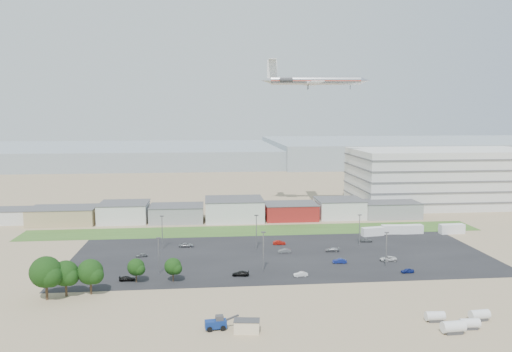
{
  "coord_description": "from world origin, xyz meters",
  "views": [
    {
      "loc": [
        -16.27,
        -119.28,
        40.94
      ],
      "look_at": [
        -2.3,
        22.0,
        23.15
      ],
      "focal_mm": 35.0,
      "sensor_mm": 36.0,
      "label": 1
    }
  ],
  "objects": [
    {
      "name": "tree_near",
      "position": [
        -24.89,
        0.37,
        3.34
      ],
      "size": [
        4.46,
        4.46,
        6.69
      ],
      "primitive_type": null,
      "color": "black",
      "rests_on": "ground"
    },
    {
      "name": "grass_strip",
      "position": [
        0.0,
        52.0,
        0.01
      ],
      "size": [
        160.0,
        16.0,
        0.02
      ],
      "primitive_type": "cube",
      "color": "#375821",
      "rests_on": "ground"
    },
    {
      "name": "tree_left",
      "position": [
        -48.27,
        -7.19,
        4.64
      ],
      "size": [
        6.19,
        6.19,
        9.28
      ],
      "primitive_type": null,
      "color": "black",
      "rests_on": "ground"
    },
    {
      "name": "parked_car_3",
      "position": [
        -8.13,
        2.95,
        0.62
      ],
      "size": [
        4.46,
        2.21,
        1.25
      ],
      "primitive_type": "imported",
      "rotation": [
        0.0,
        0.0,
        -1.68
      ],
      "color": "black",
      "rests_on": "ground"
    },
    {
      "name": "parked_car_9",
      "position": [
        -22.94,
        32.28,
        0.63
      ],
      "size": [
        4.7,
        2.53,
        1.25
      ],
      "primitive_type": "imported",
      "rotation": [
        0.0,
        0.0,
        1.47
      ],
      "color": "#A5A5AA",
      "rests_on": "ground"
    },
    {
      "name": "box_trailer_c",
      "position": [
        53.34,
        42.34,
        1.5
      ],
      "size": [
        8.01,
        2.62,
        2.99
      ],
      "primitive_type": null,
      "rotation": [
        0.0,
        0.0,
        0.02
      ],
      "color": "silver",
      "rests_on": "ground"
    },
    {
      "name": "box_trailer_d",
      "position": [
        67.23,
        40.92,
        1.61
      ],
      "size": [
        8.71,
        3.1,
        3.22
      ],
      "primitive_type": null,
      "rotation": [
        0.0,
        0.0,
        0.05
      ],
      "color": "silver",
      "rests_on": "ground"
    },
    {
      "name": "parked_car_12",
      "position": [
        20.64,
        22.75,
        0.6
      ],
      "size": [
        4.26,
        2.01,
        1.2
      ],
      "primitive_type": "imported",
      "rotation": [
        0.0,
        0.0,
        -1.65
      ],
      "color": "#A5A5AA",
      "rests_on": "ground"
    },
    {
      "name": "parked_car_8",
      "position": [
        34.36,
        32.68,
        0.65
      ],
      "size": [
        3.89,
        1.71,
        1.3
      ],
      "primitive_type": "imported",
      "rotation": [
        0.0,
        0.0,
        1.53
      ],
      "color": "#595B5E",
      "rests_on": "ground"
    },
    {
      "name": "storage_tank_ne",
      "position": [
        37.42,
        -29.07,
        1.17
      ],
      "size": [
        4.05,
        2.28,
        2.33
      ],
      "primitive_type": null,
      "rotation": [
        0.0,
        0.0,
        0.09
      ],
      "color": "silver",
      "rests_on": "ground"
    },
    {
      "name": "parked_car_5",
      "position": [
        -35.34,
        22.74,
        0.55
      ],
      "size": [
        3.35,
        1.71,
        1.09
      ],
      "primitive_type": "imported",
      "rotation": [
        0.0,
        0.0,
        -1.44
      ],
      "color": "#595B5E",
      "rests_on": "ground"
    },
    {
      "name": "parked_car_10",
      "position": [
        -36.22,
        1.92,
        0.57
      ],
      "size": [
        3.91,
        1.59,
        1.13
      ],
      "primitive_type": "imported",
      "rotation": [
        0.0,
        0.0,
        1.57
      ],
      "color": "black",
      "rests_on": "ground"
    },
    {
      "name": "parking_lot",
      "position": [
        5.0,
        20.0,
        0.01
      ],
      "size": [
        120.0,
        50.0,
        0.01
      ],
      "primitive_type": "cube",
      "color": "black",
      "rests_on": "ground"
    },
    {
      "name": "parked_car_0",
      "position": [
        33.92,
        11.89,
        0.64
      ],
      "size": [
        4.7,
        2.36,
        1.28
      ],
      "primitive_type": "imported",
      "rotation": [
        0.0,
        0.0,
        -1.62
      ],
      "color": "silver",
      "rests_on": "ground"
    },
    {
      "name": "storage_tank_sw",
      "position": [
        29.3,
        -34.24,
        1.29
      ],
      "size": [
        4.44,
        2.42,
        2.59
      ],
      "primitive_type": null,
      "rotation": [
        0.0,
        0.0,
        0.06
      ],
      "color": "silver",
      "rests_on": "ground"
    },
    {
      "name": "lightpole_front_l",
      "position": [
        -28.9,
        7.15,
        4.72
      ],
      "size": [
        1.11,
        0.46,
        9.44
      ],
      "primitive_type": null,
      "color": "slate",
      "rests_on": "ground"
    },
    {
      "name": "parked_car_1",
      "position": [
        19.76,
        11.09,
        0.64
      ],
      "size": [
        3.98,
        1.73,
        1.27
      ],
      "primitive_type": "imported",
      "rotation": [
        0.0,
        0.0,
        -1.67
      ],
      "color": "navy",
      "rests_on": "ground"
    },
    {
      "name": "box_trailer_b",
      "position": [
        47.1,
        42.6,
        1.48
      ],
      "size": [
        8.03,
        2.93,
        2.96
      ],
      "primitive_type": null,
      "rotation": [
        0.0,
        0.0,
        -0.06
      ],
      "color": "silver",
      "rests_on": "ground"
    },
    {
      "name": "parked_car_11",
      "position": [
        6.02,
        32.11,
        0.65
      ],
      "size": [
        4.05,
        1.66,
        1.31
      ],
      "primitive_type": "imported",
      "rotation": [
        0.0,
        0.0,
        1.5
      ],
      "color": "maroon",
      "rests_on": "ground"
    },
    {
      "name": "tree_mid",
      "position": [
        -42.96,
        -6.62,
        4.63
      ],
      "size": [
        6.18,
        6.18,
        9.27
      ],
      "primitive_type": null,
      "color": "black",
      "rests_on": "ground"
    },
    {
      "name": "lightpole_back_r",
      "position": [
        31.06,
        29.63,
        4.8
      ],
      "size": [
        1.13,
        0.47,
        9.6
      ],
      "primitive_type": null,
      "color": "slate",
      "rests_on": "ground"
    },
    {
      "name": "storage_tank_se",
      "position": [
        33.39,
        -32.69,
        1.11
      ],
      "size": [
        3.76,
        1.98,
        2.22
      ],
      "primitive_type": null,
      "rotation": [
        0.0,
        0.0,
        -0.04
      ],
      "color": "silver",
      "rests_on": "ground"
    },
    {
      "name": "parked_car_2",
      "position": [
        35.03,
        1.16,
        0.57
      ],
      "size": [
        3.4,
        1.45,
        1.14
      ],
      "primitive_type": "imported",
      "rotation": [
        0.0,
        0.0,
        -1.54
      ],
      "color": "navy",
      "rests_on": "ground"
    },
    {
      "name": "tree_right",
      "position": [
        -33.81,
        0.63,
        3.36
      ],
      "size": [
        4.48,
        4.48,
        6.72
      ],
      "primitive_type": null,
      "color": "black",
      "rests_on": "ground"
    },
    {
      "name": "building_row",
      "position": [
        -17.0,
        71.0,
        4.0
      ],
      "size": [
        170.0,
        20.0,
        8.0
      ],
      "primitive_type": null,
      "color": "silver",
      "rests_on": "ground"
    },
    {
      "name": "tree_far_left",
      "position": [
        -51.92,
        -9.07,
        5.55
      ],
      "size": [
        7.4,
        7.4,
        11.1
      ],
      "primitive_type": null,
      "color": "black",
      "rests_on": "ground"
    },
    {
      "name": "parked_car_13",
      "position": [
        7.01,
        1.02,
        0.58
      ],
      "size": [
        3.6,
        1.41,
        1.17
      ],
      "primitive_type": "imported",
      "rotation": [
        0.0,
        0.0,
        -1.52
      ],
      "color": "silver",
      "rests_on": "ground"
    },
    {
      "name": "portable_shed",
      "position": [
        -9.2,
        -30.05,
        1.23
      ],
      "size": [
        5.2,
        3.19,
        2.47
      ],
      "primitive_type": null,
      "rotation": [
        0.0,
        0.0,
        -0.14
      ],
      "color": "beige",
      "rests_on": "ground"
    },
    {
      "name": "parking_garage",
      "position": [
        90.0,
        95.0,
        12.5
      ],
      "size": [
        80.0,
        40.0,
        25.0
      ],
      "primitive_type": "cube",
      "color": "silver",
      "rests_on": "ground"
    },
    {
      "name": "box_trailer_a",
      "position": [
        39.09,
        40.59,
        1.41
      ],
      "size": [
        7.83,
        3.62,
        2.83
      ],
      "primitive_type": null,
      "rotation": [
        0.0,
        0.0,
        0.17
      ],
      "color": "silver",
      "rests_on": "ground"
    },
    {
      "name": "telehandler",
      "position": [
        -14.98,
        -28.21,
        1.37
      ],
      "size": [
        6.78,
        2.88,
        2.74
      ],
      "primitive_type": null,
      "rotation": [
        0.0,
        0.0,
        0.11
      ],
      "color": "navy",
      "rests_on": "ground"
    },
    {
      "name": "hills_backdrop",
      "position": [
        40.0,
        315.0,
        4.5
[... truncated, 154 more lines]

